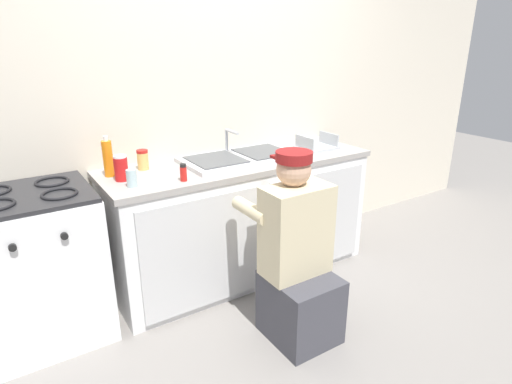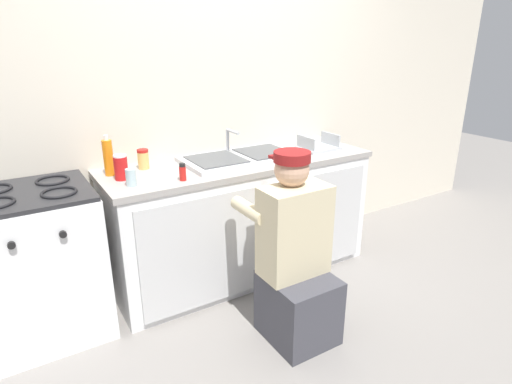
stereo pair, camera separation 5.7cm
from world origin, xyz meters
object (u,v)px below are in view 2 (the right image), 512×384
(dish_rack_tray, at_px, (318,146))
(spice_bottle_red, at_px, (183,172))
(soda_cup_red, at_px, (121,167))
(soap_bottle_orange, at_px, (108,157))
(water_glass, at_px, (131,177))
(condiment_jar, at_px, (143,159))
(sink_double_basin, at_px, (241,157))
(plumber_person, at_px, (295,264))
(stove_range, at_px, (40,264))

(dish_rack_tray, relative_size, spice_bottle_red, 2.67)
(soda_cup_red, distance_m, dish_rack_tray, 1.47)
(soap_bottle_orange, distance_m, spice_bottle_red, 0.48)
(water_glass, bearing_deg, soda_cup_red, 96.13)
(dish_rack_tray, bearing_deg, soda_cup_red, 178.17)
(water_glass, height_order, condiment_jar, condiment_jar)
(water_glass, distance_m, soap_bottle_orange, 0.28)
(sink_double_basin, height_order, plumber_person, plumber_person)
(soda_cup_red, relative_size, spice_bottle_red, 1.45)
(plumber_person, relative_size, soda_cup_red, 7.26)
(sink_double_basin, bearing_deg, spice_bottle_red, -157.90)
(spice_bottle_red, bearing_deg, dish_rack_tray, 7.90)
(stove_range, distance_m, dish_rack_tray, 2.03)
(sink_double_basin, xyz_separation_m, soda_cup_red, (-0.82, -0.00, 0.06))
(plumber_person, height_order, spice_bottle_red, plumber_person)
(sink_double_basin, bearing_deg, stove_range, -179.91)
(sink_double_basin, height_order, soap_bottle_orange, soap_bottle_orange)
(plumber_person, bearing_deg, stove_range, 147.39)
(stove_range, height_order, soda_cup_red, soda_cup_red)
(plumber_person, xyz_separation_m, condiment_jar, (-0.53, 0.94, 0.47))
(water_glass, bearing_deg, dish_rack_tray, 3.85)
(stove_range, height_order, condiment_jar, condiment_jar)
(sink_double_basin, relative_size, water_glass, 8.00)
(sink_double_basin, height_order, stove_range, sink_double_basin)
(soap_bottle_orange, bearing_deg, water_glass, -78.54)
(condiment_jar, height_order, dish_rack_tray, condiment_jar)
(sink_double_basin, relative_size, dish_rack_tray, 2.86)
(sink_double_basin, xyz_separation_m, stove_range, (-1.33, -0.00, -0.44))
(plumber_person, xyz_separation_m, dish_rack_tray, (0.75, 0.74, 0.43))
(soda_cup_red, bearing_deg, plumber_person, -47.74)
(water_glass, distance_m, spice_bottle_red, 0.29)
(water_glass, bearing_deg, spice_bottle_red, -12.51)
(sink_double_basin, bearing_deg, plumber_person, -97.26)
(stove_range, relative_size, plumber_person, 0.82)
(water_glass, xyz_separation_m, dish_rack_tray, (1.45, 0.10, -0.03))
(condiment_jar, distance_m, dish_rack_tray, 1.30)
(plumber_person, bearing_deg, spice_bottle_red, 125.49)
(condiment_jar, xyz_separation_m, spice_bottle_red, (0.12, -0.36, -0.01))
(stove_range, relative_size, condiment_jar, 7.06)
(stove_range, bearing_deg, soap_bottle_orange, 14.77)
(stove_range, distance_m, soda_cup_red, 0.72)
(water_glass, bearing_deg, sink_double_basin, 10.25)
(sink_double_basin, distance_m, water_glass, 0.82)
(stove_range, bearing_deg, sink_double_basin, 0.09)
(plumber_person, distance_m, condiment_jar, 1.18)
(soda_cup_red, relative_size, dish_rack_tray, 0.54)
(water_glass, relative_size, dish_rack_tray, 0.36)
(dish_rack_tray, bearing_deg, plumber_person, -135.34)
(stove_range, relative_size, soda_cup_red, 5.94)
(plumber_person, relative_size, water_glass, 11.04)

